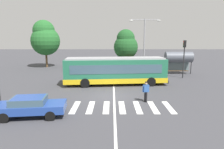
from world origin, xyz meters
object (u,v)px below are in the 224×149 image
object	(u,v)px
twin_arm_street_lamp	(144,39)
city_transit_bus	(115,71)
bus_stop_shelter	(178,57)
parked_car_charcoal	(114,64)
traffic_light_far_corner	(184,53)
background_tree_right	(125,45)
foreground_sedan	(30,106)
parked_car_blue	(83,64)
parked_car_red	(128,64)
background_tree_left	(45,38)
pedestrian_crossing_street	(146,90)
parked_car_white	(98,64)

from	to	relation	value
twin_arm_street_lamp	city_transit_bus	bearing A→B (deg)	-118.97
bus_stop_shelter	parked_car_charcoal	bearing A→B (deg)	149.00
traffic_light_far_corner	bus_stop_shelter	bearing A→B (deg)	82.59
twin_arm_street_lamp	background_tree_right	xyz separation A→B (m)	(-2.44, 4.75, -0.90)
foreground_sedan	parked_car_blue	world-z (taller)	same
background_tree_right	parked_car_red	bearing A→B (deg)	-38.25
parked_car_charcoal	parked_car_red	bearing A→B (deg)	-3.65
background_tree_left	parked_car_charcoal	bearing A→B (deg)	-5.96
background_tree_right	city_transit_bus	bearing A→B (deg)	-98.95
city_transit_bus	pedestrian_crossing_street	xyz separation A→B (m)	(2.38, -6.26, -0.62)
parked_car_white	background_tree_left	size ratio (longest dim) A/B	0.54
city_transit_bus	parked_car_blue	xyz separation A→B (m)	(-5.50, 12.69, -0.82)
parked_car_blue	background_tree_right	world-z (taller)	background_tree_right
bus_stop_shelter	twin_arm_street_lamp	distance (m)	5.67
parked_car_red	bus_stop_shelter	bearing A→B (deg)	-38.49
parked_car_red	background_tree_left	bearing A→B (deg)	174.42
pedestrian_crossing_street	parked_car_white	bearing A→B (deg)	105.68
traffic_light_far_corner	twin_arm_street_lamp	world-z (taller)	twin_arm_street_lamp
parked_car_blue	bus_stop_shelter	xyz separation A→B (m)	(14.87, -5.76, 1.65)
city_transit_bus	bus_stop_shelter	world-z (taller)	bus_stop_shelter
parked_car_white	background_tree_right	world-z (taller)	background_tree_right
parked_car_white	parked_car_charcoal	world-z (taller)	same
parked_car_red	bus_stop_shelter	size ratio (longest dim) A/B	1.18
background_tree_right	parked_car_white	bearing A→B (deg)	-171.81
pedestrian_crossing_street	parked_car_red	world-z (taller)	pedestrian_crossing_street
city_transit_bus	parked_car_white	size ratio (longest dim) A/B	2.56
foreground_sedan	city_transit_bus	bearing A→B (deg)	58.25
background_tree_right	parked_car_blue	bearing A→B (deg)	-179.31
parked_car_white	parked_car_charcoal	size ratio (longest dim) A/B	1.00
parked_car_white	background_tree_right	xyz separation A→B (m)	(4.79, 0.69, 3.36)
parked_car_blue	parked_car_red	world-z (taller)	same
pedestrian_crossing_street	parked_car_blue	size ratio (longest dim) A/B	0.38
pedestrian_crossing_street	bus_stop_shelter	size ratio (longest dim) A/B	0.44
traffic_light_far_corner	background_tree_right	size ratio (longest dim) A/B	0.73
parked_car_red	bus_stop_shelter	distance (m)	8.87
parked_car_red	parked_car_charcoal	bearing A→B (deg)	176.35
traffic_light_far_corner	background_tree_left	xyz separation A→B (m)	(-21.29, 10.12, 1.94)
parked_car_blue	background_tree_right	distance (m)	8.23
pedestrian_crossing_street	parked_car_red	distance (m)	18.62
parked_car_charcoal	twin_arm_street_lamp	world-z (taller)	twin_arm_street_lamp
parked_car_charcoal	bus_stop_shelter	xyz separation A→B (m)	(9.28, -5.58, 1.65)
parked_car_charcoal	bus_stop_shelter	distance (m)	10.96
parked_car_red	traffic_light_far_corner	size ratio (longest dim) A/B	0.94
pedestrian_crossing_street	parked_car_charcoal	bearing A→B (deg)	96.96
parked_car_blue	parked_car_white	distance (m)	2.80
pedestrian_crossing_street	foreground_sedan	xyz separation A→B (m)	(-8.19, -3.13, -0.20)
traffic_light_far_corner	twin_arm_street_lamp	distance (m)	6.49
parked_car_white	twin_arm_street_lamp	xyz separation A→B (m)	(7.22, -4.06, 4.26)
city_transit_bus	parked_car_white	xyz separation A→B (m)	(-2.77, 12.09, -0.82)
foreground_sedan	traffic_light_far_corner	bearing A→B (deg)	41.55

